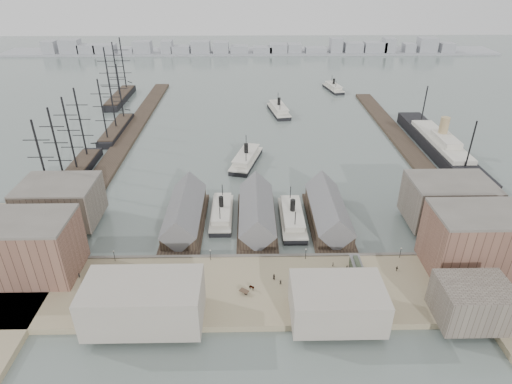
{
  "coord_description": "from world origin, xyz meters",
  "views": [
    {
      "loc": [
        -2.64,
        -115.15,
        85.73
      ],
      "look_at": [
        0.0,
        30.0,
        6.0
      ],
      "focal_mm": 30.0,
      "sensor_mm": 36.0,
      "label": 1
    }
  ],
  "objects_px": {
    "horse_cart_center": "(250,289)",
    "horse_cart_right": "(338,281)",
    "ferry_docked_west": "(222,212)",
    "horse_cart_left": "(144,281)",
    "ocean_steamer": "(440,146)",
    "tram": "(357,271)"
  },
  "relations": [
    {
      "from": "ferry_docked_west",
      "to": "horse_cart_center",
      "type": "height_order",
      "value": "ferry_docked_west"
    },
    {
      "from": "ocean_steamer",
      "to": "horse_cart_center",
      "type": "bearing_deg",
      "value": -133.19
    },
    {
      "from": "ocean_steamer",
      "to": "horse_cart_right",
      "type": "height_order",
      "value": "ocean_steamer"
    },
    {
      "from": "ferry_docked_west",
      "to": "horse_cart_center",
      "type": "relative_size",
      "value": 5.6
    },
    {
      "from": "horse_cart_center",
      "to": "horse_cart_right",
      "type": "height_order",
      "value": "horse_cart_center"
    },
    {
      "from": "ferry_docked_west",
      "to": "horse_cart_right",
      "type": "height_order",
      "value": "ferry_docked_west"
    },
    {
      "from": "tram",
      "to": "horse_cart_center",
      "type": "relative_size",
      "value": 2.41
    },
    {
      "from": "tram",
      "to": "horse_cart_right",
      "type": "xyz_separation_m",
      "value": [
        -6.29,
        -2.62,
        -1.28
      ]
    },
    {
      "from": "tram",
      "to": "horse_cart_right",
      "type": "bearing_deg",
      "value": -156.9
    },
    {
      "from": "ferry_docked_west",
      "to": "ocean_steamer",
      "type": "xyz_separation_m",
      "value": [
        105.0,
        58.17,
        1.79
      ]
    },
    {
      "from": "horse_cart_left",
      "to": "horse_cart_center",
      "type": "bearing_deg",
      "value": -89.78
    },
    {
      "from": "ferry_docked_west",
      "to": "horse_cart_right",
      "type": "xyz_separation_m",
      "value": [
        36.02,
        -39.83,
        0.58
      ]
    },
    {
      "from": "ferry_docked_west",
      "to": "horse_cart_left",
      "type": "height_order",
      "value": "ferry_docked_west"
    },
    {
      "from": "ferry_docked_west",
      "to": "ocean_steamer",
      "type": "relative_size",
      "value": 0.28
    },
    {
      "from": "ocean_steamer",
      "to": "horse_cart_right",
      "type": "relative_size",
      "value": 19.4
    },
    {
      "from": "horse_cart_left",
      "to": "ferry_docked_west",
      "type": "bearing_deg",
      "value": -20.62
    },
    {
      "from": "tram",
      "to": "horse_cart_right",
      "type": "relative_size",
      "value": 2.37
    },
    {
      "from": "ocean_steamer",
      "to": "tram",
      "type": "bearing_deg",
      "value": -123.32
    },
    {
      "from": "horse_cart_left",
      "to": "ocean_steamer",
      "type": "bearing_deg",
      "value": -44.81
    },
    {
      "from": "ferry_docked_west",
      "to": "tram",
      "type": "distance_m",
      "value": 56.37
    },
    {
      "from": "horse_cart_center",
      "to": "horse_cart_right",
      "type": "distance_m",
      "value": 25.98
    },
    {
      "from": "ferry_docked_west",
      "to": "ocean_steamer",
      "type": "bearing_deg",
      "value": 28.98
    }
  ]
}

